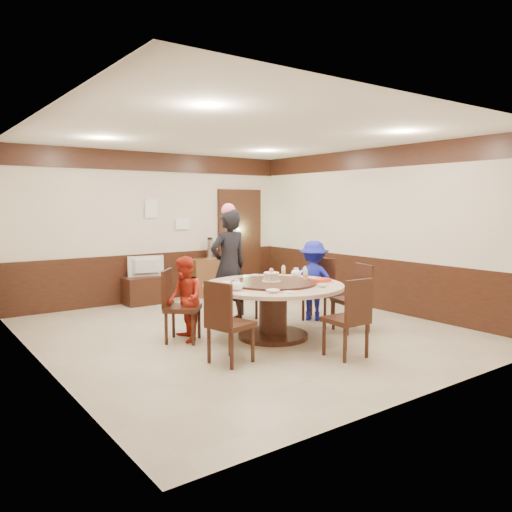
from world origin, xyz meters
TOP-DOWN VIEW (x-y plane):
  - room at (0.01, 0.01)m, footprint 6.00×6.04m
  - banquet_table at (0.11, -0.49)m, footprint 1.93×1.93m
  - chair_0 at (1.38, -0.05)m, footprint 0.60×0.59m
  - chair_1 at (0.39, 0.74)m, footprint 0.47×0.48m
  - chair_2 at (-1.00, 0.09)m, footprint 0.62×0.62m
  - chair_3 at (-0.98, -1.07)m, footprint 0.54×0.53m
  - chair_4 at (0.29, -1.70)m, footprint 0.46×0.47m
  - chair_5 at (1.27, -0.88)m, footprint 0.53×0.52m
  - person_standing at (0.14, 0.67)m, footprint 0.65×0.44m
  - person_red at (-0.95, 0.07)m, footprint 0.54×0.63m
  - person_blue at (1.29, -0.03)m, footprint 0.87×0.93m
  - birthday_cake at (0.12, -0.44)m, footprint 0.26×0.26m
  - teapot_left at (-0.58, -0.64)m, footprint 0.17×0.15m
  - teapot_right at (0.76, -0.22)m, footprint 0.17×0.15m
  - bowl_0 at (-0.40, -0.14)m, footprint 0.14×0.14m
  - bowl_1 at (0.47, -1.07)m, footprint 0.13×0.13m
  - bowl_2 at (-0.31, -1.02)m, footprint 0.16×0.16m
  - bowl_3 at (0.74, -0.60)m, footprint 0.14×0.14m
  - bowl_4 at (-0.56, -0.35)m, footprint 0.17×0.17m
  - bowl_5 at (0.25, 0.11)m, footprint 0.15×0.15m
  - saucer_near at (-0.14, -1.14)m, footprint 0.18×0.18m
  - saucer_far at (0.56, 0.01)m, footprint 0.18×0.18m
  - shrimp_platter at (0.68, -0.84)m, footprint 0.30×0.20m
  - bottle_0 at (0.63, -0.57)m, footprint 0.06×0.06m
  - bottle_1 at (0.78, -0.39)m, footprint 0.06×0.06m
  - bottle_2 at (0.63, -0.08)m, footprint 0.06×0.06m
  - tv_stand at (-0.31, 2.75)m, footprint 0.85×0.45m
  - television at (-0.31, 2.75)m, footprint 0.67×0.22m
  - side_cabinet at (1.03, 2.78)m, footprint 0.80×0.40m
  - thermos at (1.06, 2.78)m, footprint 0.15×0.15m
  - notice_left at (-0.10, 2.96)m, footprint 0.25×0.00m
  - notice_right at (0.55, 2.96)m, footprint 0.30×0.00m

SIDE VIEW (x-z plane):
  - tv_stand at x=-0.31m, z-range 0.00..0.50m
  - chair_0 at x=1.38m, z-range -0.18..0.79m
  - chair_1 at x=0.39m, z-range -0.18..0.79m
  - chair_2 at x=-1.00m, z-range -0.18..0.79m
  - chair_3 at x=-0.98m, z-range -0.18..0.79m
  - chair_4 at x=0.29m, z-range -0.18..0.79m
  - chair_5 at x=1.27m, z-range -0.18..0.79m
  - side_cabinet at x=1.03m, z-range 0.00..0.75m
  - banquet_table at x=0.11m, z-range 0.14..0.92m
  - person_red at x=-0.95m, z-range 0.00..1.15m
  - person_blue at x=1.29m, z-range 0.00..1.26m
  - television at x=-0.31m, z-range 0.50..0.88m
  - saucer_near at x=-0.14m, z-range 0.75..0.76m
  - saucer_far at x=0.56m, z-range 0.75..0.76m
  - bowl_0 at x=-0.40m, z-range 0.75..0.78m
  - bowl_2 at x=-0.31m, z-range 0.75..0.79m
  - bowl_1 at x=0.47m, z-range 0.75..0.79m
  - bowl_4 at x=-0.56m, z-range 0.75..0.79m
  - bowl_3 at x=0.74m, z-range 0.75..0.79m
  - bowl_5 at x=0.25m, z-range 0.75..0.80m
  - shrimp_platter at x=0.68m, z-range 0.75..0.81m
  - teapot_left at x=-0.58m, z-range 0.75..0.87m
  - teapot_right at x=0.76m, z-range 0.75..0.87m
  - bottle_0 at x=0.63m, z-range 0.75..0.91m
  - bottle_1 at x=0.78m, z-range 0.75..0.91m
  - bottle_2 at x=0.63m, z-range 0.75..0.91m
  - birthday_cake at x=0.12m, z-range 0.75..0.93m
  - person_standing at x=0.14m, z-range 0.00..1.76m
  - thermos at x=1.06m, z-range 0.75..1.13m
  - room at x=0.01m, z-range -0.34..2.50m
  - notice_right at x=0.55m, z-range 1.34..1.56m
  - notice_left at x=-0.10m, z-range 1.57..1.93m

